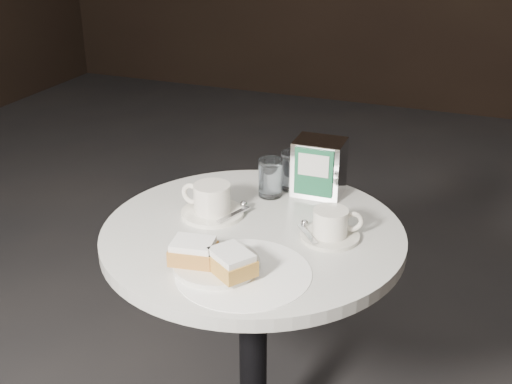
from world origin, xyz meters
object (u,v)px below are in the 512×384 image
object	(u,v)px
coffee_cup_right	(331,226)
water_glass_left	(270,178)
coffee_cup_left	(212,202)
beignet_plate	(214,260)
napkin_dispenser	(319,167)
water_glass_right	(293,171)
cafe_table	(253,301)

from	to	relation	value
coffee_cup_right	water_glass_left	xyz separation A→B (m)	(-0.20, 0.16, 0.02)
coffee_cup_left	beignet_plate	bearing A→B (deg)	-59.49
beignet_plate	napkin_dispenser	bearing A→B (deg)	78.31
coffee_cup_left	water_glass_left	size ratio (longest dim) A/B	1.68
water_glass_left	napkin_dispenser	world-z (taller)	napkin_dispenser
water_glass_right	napkin_dispenser	world-z (taller)	napkin_dispenser
cafe_table	coffee_cup_right	size ratio (longest dim) A/B	4.18
coffee_cup_right	water_glass_left	world-z (taller)	water_glass_left
coffee_cup_right	napkin_dispenser	distance (m)	0.24
coffee_cup_left	water_glass_right	world-z (taller)	water_glass_right
beignet_plate	water_glass_left	size ratio (longest dim) A/B	2.09
coffee_cup_right	water_glass_left	size ratio (longest dim) A/B	1.81
coffee_cup_right	napkin_dispenser	world-z (taller)	napkin_dispenser
water_glass_left	water_glass_right	size ratio (longest dim) A/B	0.98
water_glass_left	water_glass_right	bearing A→B (deg)	57.97
beignet_plate	water_glass_right	size ratio (longest dim) A/B	2.05
cafe_table	coffee_cup_right	distance (m)	0.29
cafe_table	napkin_dispenser	xyz separation A→B (m)	(0.08, 0.24, 0.27)
water_glass_left	napkin_dispenser	distance (m)	0.13
coffee_cup_left	water_glass_right	xyz separation A→B (m)	(0.13, 0.22, 0.01)
coffee_cup_right	napkin_dispenser	xyz separation A→B (m)	(-0.09, 0.22, 0.04)
water_glass_right	beignet_plate	bearing A→B (deg)	-92.57
water_glass_right	cafe_table	bearing A→B (deg)	-92.90
coffee_cup_right	water_glass_right	xyz separation A→B (m)	(-0.17, 0.22, 0.02)
coffee_cup_right	napkin_dispenser	bearing A→B (deg)	88.39
cafe_table	coffee_cup_left	xyz separation A→B (m)	(-0.12, 0.03, 0.23)
coffee_cup_right	cafe_table	bearing A→B (deg)	162.94
beignet_plate	water_glass_right	bearing A→B (deg)	87.43
beignet_plate	napkin_dispenser	distance (m)	0.45
napkin_dispenser	coffee_cup_right	bearing A→B (deg)	-67.79
water_glass_right	water_glass_left	bearing A→B (deg)	-122.03
cafe_table	beignet_plate	size ratio (longest dim) A/B	3.61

